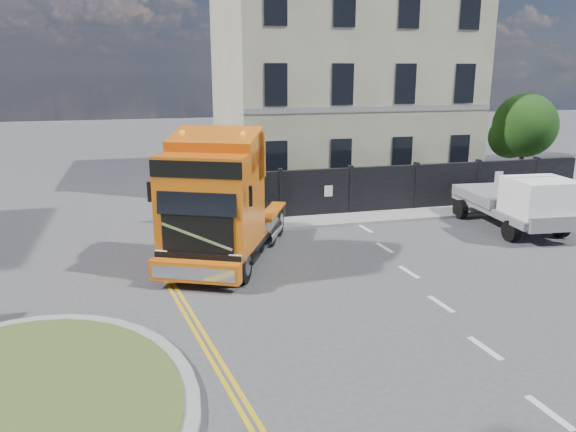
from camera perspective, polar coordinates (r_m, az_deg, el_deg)
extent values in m
plane|color=#424244|center=(14.52, 4.17, -9.51)|extent=(120.00, 120.00, 0.00)
cylinder|color=gray|center=(11.47, -26.99, -17.92)|extent=(6.80, 6.80, 0.12)
cylinder|color=#2F4B1E|center=(11.43, -27.04, -17.58)|extent=(6.20, 6.20, 0.05)
cube|color=black|center=(24.39, 10.72, 2.73)|extent=(18.00, 0.25, 2.00)
cube|color=silver|center=(29.05, 26.07, 3.38)|extent=(2.60, 0.12, 2.00)
cube|color=beige|center=(30.81, 4.99, 13.80)|extent=(12.00, 10.00, 11.00)
cylinder|color=#382619|center=(31.30, 22.58, 4.84)|extent=(0.24, 0.24, 2.40)
sphere|color=black|center=(31.06, 22.94, 8.47)|extent=(3.20, 3.20, 3.20)
sphere|color=black|center=(31.14, 21.65, 7.49)|extent=(2.20, 2.20, 2.20)
cube|color=gray|center=(23.81, 11.53, 0.07)|extent=(20.00, 1.60, 0.12)
cube|color=black|center=(18.72, -5.88, -1.43)|extent=(5.06, 6.94, 0.46)
cube|color=#D6600F|center=(16.70, -7.74, 1.64)|extent=(3.47, 3.52, 2.88)
cube|color=#D6600F|center=(17.49, -6.77, 6.21)|extent=(2.72, 1.94, 1.44)
cube|color=black|center=(15.39, -9.31, 2.04)|extent=(2.07, 1.03, 1.08)
cube|color=#D6600F|center=(15.67, -9.40, -5.58)|extent=(2.48, 1.43, 0.57)
cylinder|color=black|center=(16.79, -12.03, -4.43)|extent=(0.76, 1.11, 1.07)
cylinder|color=gray|center=(16.79, -12.03, -4.43)|extent=(0.59, 0.69, 0.59)
cylinder|color=black|center=(16.10, -4.67, -4.99)|extent=(0.76, 1.11, 1.07)
cylinder|color=gray|center=(16.10, -4.67, -4.99)|extent=(0.59, 0.69, 0.59)
cylinder|color=black|center=(20.05, -8.09, -1.11)|extent=(0.76, 1.11, 1.07)
cylinder|color=gray|center=(20.05, -8.09, -1.11)|extent=(0.59, 0.69, 0.59)
cylinder|color=black|center=(19.47, -1.87, -1.45)|extent=(0.76, 1.11, 1.07)
cylinder|color=gray|center=(19.47, -1.87, -1.45)|extent=(0.59, 0.69, 0.59)
cylinder|color=black|center=(21.18, -7.04, -0.22)|extent=(0.76, 1.11, 1.07)
cylinder|color=gray|center=(21.18, -7.04, -0.22)|extent=(0.59, 0.69, 0.59)
cylinder|color=black|center=(20.64, -1.14, -0.51)|extent=(0.76, 1.11, 1.07)
cylinder|color=gray|center=(20.64, -1.14, -0.51)|extent=(0.59, 0.69, 0.59)
cube|color=slate|center=(23.24, 21.50, 0.78)|extent=(2.50, 5.43, 0.28)
cube|color=white|center=(21.82, 24.19, 1.59)|extent=(2.24, 2.14, 1.43)
cylinder|color=black|center=(21.44, 21.71, -1.41)|extent=(0.28, 0.77, 0.77)
cylinder|color=black|center=(22.73, 25.96, -0.99)|extent=(0.28, 0.77, 0.77)
cylinder|color=black|center=(24.07, 17.11, 0.67)|extent=(0.28, 0.77, 0.77)
cylinder|color=black|center=(25.22, 21.15, 0.94)|extent=(0.28, 0.77, 0.77)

